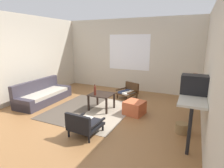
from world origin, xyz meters
name	(u,v)px	position (x,y,z in m)	size (l,w,h in m)	color
ground_plane	(88,118)	(0.00, 0.00, 0.00)	(7.80, 7.80, 0.00)	olive
far_wall_with_window	(129,55)	(0.00, 3.06, 1.35)	(5.60, 0.13, 2.70)	beige
side_wall_right	(213,71)	(2.66, 0.30, 1.35)	(0.12, 6.60, 2.70)	beige
side_wall_left	(18,59)	(-2.66, 0.30, 1.35)	(0.12, 6.60, 2.70)	beige
area_rug	(90,110)	(-0.21, 0.46, 0.01)	(2.11, 2.23, 0.01)	#4C4238
couch	(43,95)	(-1.95, 0.46, 0.22)	(0.81, 1.88, 0.69)	#38333D
coffee_table	(102,97)	(0.05, 0.66, 0.37)	(0.63, 0.58, 0.46)	black
armchair_by_window	(129,91)	(0.38, 1.99, 0.24)	(0.72, 0.72, 0.50)	#472D19
armchair_striped_foreground	(84,124)	(0.39, -0.75, 0.24)	(0.61, 0.64, 0.52)	black
ottoman_orange	(134,108)	(0.99, 0.74, 0.18)	(0.48, 0.48, 0.35)	#BC5633
console_shelf	(193,97)	(2.36, 0.28, 0.81)	(0.47, 1.76, 0.90)	beige
crt_television	(194,84)	(2.36, 0.17, 1.09)	(0.48, 0.33, 0.37)	black
clay_vase	(194,83)	(2.36, 0.61, 1.02)	(0.23, 0.23, 0.33)	brown
glass_bottle	(95,91)	(-0.06, 0.49, 0.59)	(0.07, 0.07, 0.30)	#5B2319
wicker_basket	(181,128)	(2.21, 0.20, 0.11)	(0.26, 0.26, 0.21)	olive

